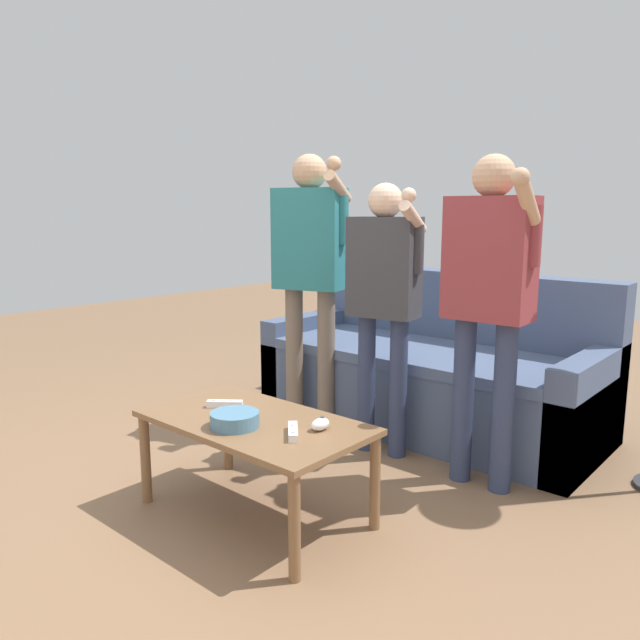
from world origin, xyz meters
name	(u,v)px	position (x,y,z in m)	size (l,w,h in m)	color
ground_plane	(265,499)	(0.00, 0.00, 0.00)	(12.00, 12.00, 0.00)	brown
couch	(432,373)	(0.03, 1.38, 0.31)	(1.99, 0.87, 0.90)	#475675
coffee_table	(254,431)	(0.07, -0.12, 0.37)	(0.97, 0.54, 0.42)	brown
snack_bowl	(235,419)	(0.07, -0.23, 0.45)	(0.20, 0.20, 0.06)	teal
game_remote_nunchuk	(320,424)	(0.36, -0.03, 0.45)	(0.06, 0.09, 0.05)	white
player_left	(310,259)	(-0.49, 0.84, 1.00)	(0.50, 0.31, 1.59)	#756656
player_center	(384,287)	(0.08, 0.78, 0.89)	(0.44, 0.27, 1.41)	#2D3856
player_right	(489,284)	(0.65, 0.77, 0.95)	(0.45, 0.32, 1.52)	#2D3856
game_remote_wand_near	(225,404)	(-0.14, -0.10, 0.44)	(0.14, 0.13, 0.03)	white
game_remote_wand_far	(293,432)	(0.32, -0.15, 0.44)	(0.14, 0.14, 0.03)	white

